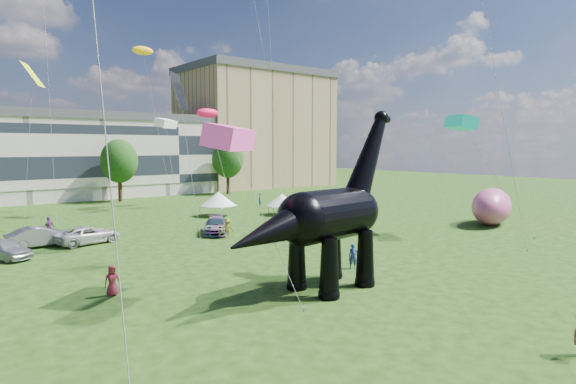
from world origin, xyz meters
TOP-DOWN VIEW (x-y plane):
  - ground at (0.00, 0.00)m, footprint 220.00×220.00m
  - apartment_block at (40.00, 65.00)m, footprint 28.00×18.00m
  - tree_mid_right at (8.00, 53.00)m, footprint 5.20×5.20m
  - tree_far_right at (26.00, 53.00)m, footprint 5.20×5.20m
  - dinosaur_sculpture at (1.83, 3.37)m, footprint 12.81×3.93m
  - car_silver at (-10.86, 22.57)m, footprint 3.53×4.67m
  - car_grey at (-7.93, 25.62)m, footprint 4.99×2.01m
  - car_white at (-4.62, 24.62)m, footprint 5.52×3.37m
  - car_dark at (5.83, 22.16)m, footprint 4.47×5.38m
  - gazebo_near at (17.96, 28.05)m, footprint 4.62×4.62m
  - gazebo_far at (11.69, 31.73)m, footprint 5.23×5.23m
  - inflatable_pink at (30.12, 9.16)m, footprint 8.26×6.23m
  - visitors at (2.30, 15.13)m, footprint 44.67×45.33m

SIDE VIEW (x-z plane):
  - ground at x=0.00m, z-range 0.00..0.00m
  - car_white at x=-4.62m, z-range 0.00..1.43m
  - car_dark at x=5.83m, z-range 0.00..1.47m
  - car_silver at x=-10.86m, z-range 0.00..1.48m
  - car_grey at x=-7.93m, z-range 0.00..1.61m
  - visitors at x=2.30m, z-range -0.05..1.81m
  - gazebo_near at x=17.96m, z-range 0.49..2.94m
  - inflatable_pink at x=30.12m, z-range 0.00..3.70m
  - gazebo_far at x=11.69m, z-range 0.56..3.33m
  - dinosaur_sculpture at x=1.83m, z-range -1.28..9.15m
  - tree_mid_right at x=8.00m, z-range 1.57..11.01m
  - tree_far_right at x=26.00m, z-range 1.57..11.01m
  - apartment_block at x=40.00m, z-range 0.00..22.00m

